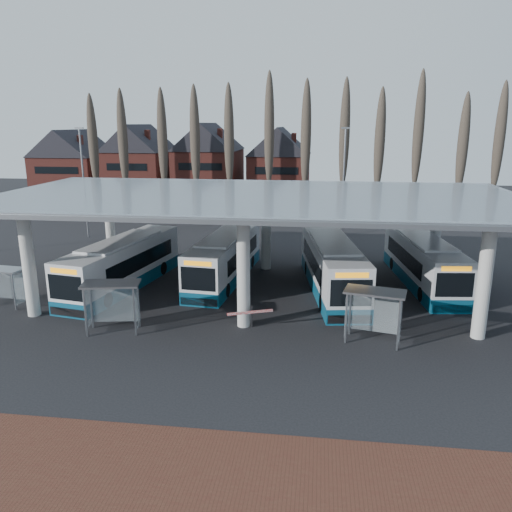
# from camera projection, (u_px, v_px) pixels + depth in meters

# --- Properties ---
(ground) EXTENTS (140.00, 140.00, 0.00)m
(ground) POSITION_uv_depth(u_px,v_px,m) (236.00, 345.00, 24.38)
(ground) COLOR black
(ground) RESTS_ON ground
(station_canopy) EXTENTS (32.00, 16.00, 6.34)m
(station_canopy) POSITION_uv_depth(u_px,v_px,m) (257.00, 205.00, 30.59)
(station_canopy) COLOR #BCBCB7
(station_canopy) RESTS_ON ground
(poplar_row) EXTENTS (45.10, 1.10, 14.50)m
(poplar_row) POSITION_uv_depth(u_px,v_px,m) (286.00, 140.00, 53.75)
(poplar_row) COLOR #473D33
(poplar_row) RESTS_ON ground
(townhouse_row) EXTENTS (36.80, 10.30, 12.25)m
(townhouse_row) POSITION_uv_depth(u_px,v_px,m) (174.00, 159.00, 66.96)
(townhouse_row) COLOR maroon
(townhouse_row) RESTS_ON ground
(lamp_post_a) EXTENTS (0.80, 0.16, 10.17)m
(lamp_post_a) POSITION_uv_depth(u_px,v_px,m) (84.00, 181.00, 46.31)
(lamp_post_a) COLOR slate
(lamp_post_a) RESTS_ON ground
(lamp_post_b) EXTENTS (0.80, 0.16, 10.17)m
(lamp_post_b) POSITION_uv_depth(u_px,v_px,m) (343.00, 180.00, 47.19)
(lamp_post_b) COLOR slate
(lamp_post_b) RESTS_ON ground
(bus_0) EXTENTS (4.40, 11.75, 3.20)m
(bus_0) POSITION_uv_depth(u_px,v_px,m) (123.00, 265.00, 32.78)
(bus_0) COLOR silver
(bus_0) RESTS_ON ground
(bus_1) EXTENTS (3.45, 11.49, 3.14)m
(bus_1) POSITION_uv_depth(u_px,v_px,m) (225.00, 258.00, 34.44)
(bus_1) COLOR silver
(bus_1) RESTS_ON ground
(bus_2) EXTENTS (4.28, 12.15, 3.31)m
(bus_2) POSITION_uv_depth(u_px,v_px,m) (332.00, 267.00, 32.20)
(bus_2) COLOR silver
(bus_2) RESTS_ON ground
(bus_3) EXTENTS (3.72, 11.55, 3.15)m
(bus_3) POSITION_uv_depth(u_px,v_px,m) (423.00, 262.00, 33.52)
(bus_3) COLOR silver
(bus_3) RESTS_ON ground
(shelter_0) EXTENTS (2.59, 1.48, 2.30)m
(shelter_0) POSITION_uv_depth(u_px,v_px,m) (4.00, 278.00, 29.39)
(shelter_0) COLOR gray
(shelter_0) RESTS_ON ground
(shelter_1) EXTENTS (3.07, 1.93, 2.66)m
(shelter_1) POSITION_uv_depth(u_px,v_px,m) (112.00, 295.00, 25.67)
(shelter_1) COLOR gray
(shelter_1) RESTS_ON ground
(shelter_2) EXTENTS (3.14, 2.05, 2.68)m
(shelter_2) POSITION_uv_depth(u_px,v_px,m) (375.00, 304.00, 24.40)
(shelter_2) COLOR gray
(shelter_2) RESTS_ON ground
(barrier) EXTENTS (2.29, 1.10, 1.21)m
(barrier) POSITION_uv_depth(u_px,v_px,m) (251.00, 313.00, 25.95)
(barrier) COLOR black
(barrier) RESTS_ON ground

